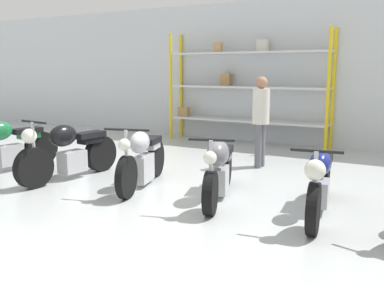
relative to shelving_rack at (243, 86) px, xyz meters
name	(u,v)px	position (x,y,z in m)	size (l,w,h in m)	color
ground_plane	(179,193)	(0.94, -4.77, -1.47)	(30.00, 30.00, 0.00)	#B2B7B7
back_wall	(284,72)	(0.94, 0.36, 0.33)	(30.00, 0.08, 3.60)	silver
shelving_rack	(243,86)	(0.00, 0.00, 0.00)	(4.25, 0.63, 2.81)	yellow
motorcycle_green	(7,146)	(-2.56, -5.11, -1.00)	(0.66, 2.05, 1.06)	black
motorcycle_black	(69,152)	(-1.15, -4.96, -0.99)	(0.60, 2.09, 1.07)	black
motorcycle_silver	(143,158)	(0.23, -4.73, -1.01)	(0.84, 1.97, 1.03)	black
motorcycle_grey	(219,168)	(1.59, -4.72, -1.02)	(0.87, 2.04, 1.00)	black
motorcycle_blue	(320,181)	(3.04, -4.76, -1.02)	(0.58, 2.12, 0.98)	black
person_browsing	(261,114)	(1.40, -2.49, -0.44)	(0.33, 0.33, 1.74)	#595960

